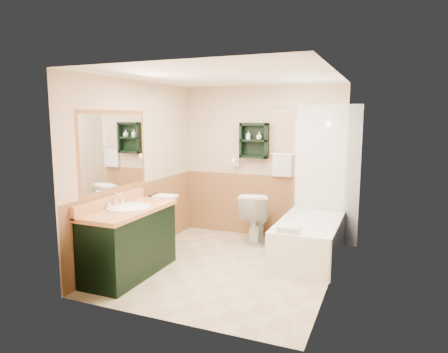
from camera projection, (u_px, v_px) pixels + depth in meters
floor at (226, 267)px, 5.16m from camera, size 3.00×3.00×0.00m
back_wall at (262, 162)px, 6.37m from camera, size 2.60×0.04×2.40m
left_wall at (137, 170)px, 5.48m from camera, size 0.04×3.00×2.40m
right_wall at (335, 181)px, 4.48m from camera, size 0.04×3.00×2.40m
ceiling at (226, 75)px, 4.80m from camera, size 2.60×3.00×0.04m
wainscot_left at (141, 219)px, 5.57m from camera, size 2.98×2.98×1.00m
wainscot_back at (261, 205)px, 6.44m from camera, size 2.58×2.58×1.00m
mirror_frame at (114, 151)px, 4.91m from camera, size 1.30×1.30×1.00m
mirror_glass at (114, 151)px, 4.91m from camera, size 1.20×1.20×0.90m
tile_right at (339, 184)px, 5.20m from camera, size 1.50×1.50×2.10m
tile_back at (327, 175)px, 5.96m from camera, size 0.95×0.95×2.10m
tile_accent at (341, 118)px, 5.08m from camera, size 1.50×1.50×0.10m
wall_shelf at (254, 141)px, 6.25m from camera, size 0.45×0.15×0.55m
hair_dryer at (237, 162)px, 6.44m from camera, size 0.10×0.24×0.18m
towel_bar at (283, 154)px, 6.15m from camera, size 0.40×0.06×0.40m
curtain_rod at (284, 111)px, 5.34m from camera, size 0.03×1.60×0.03m
shower_curtain at (286, 172)px, 5.63m from camera, size 1.05×1.05×1.70m
vanity at (130, 241)px, 4.85m from camera, size 0.59×1.31×0.83m
bathtub at (309, 240)px, 5.42m from camera, size 0.79×1.50×0.53m
toilet at (256, 217)px, 6.16m from camera, size 0.58×0.86×0.77m
counter_towel at (165, 197)px, 5.38m from camera, size 0.29×0.22×0.04m
vanity_book at (152, 187)px, 5.54m from camera, size 0.18×0.05×0.24m
tub_towel at (289, 229)px, 4.87m from camera, size 0.26×0.22×0.07m
soap_bottle_a at (248, 138)px, 6.27m from camera, size 0.08×0.14×0.06m
soap_bottle_b at (259, 137)px, 6.20m from camera, size 0.10×0.12×0.09m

